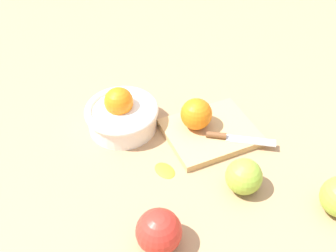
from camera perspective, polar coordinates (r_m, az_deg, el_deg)
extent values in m
plane|color=tan|center=(0.88, 2.44, -3.99)|extent=(2.40, 2.40, 0.00)
cylinder|color=white|center=(0.93, -6.57, 1.08)|extent=(0.16, 0.16, 0.05)
torus|color=white|center=(0.92, -6.70, 2.29)|extent=(0.17, 0.17, 0.02)
sphere|color=orange|center=(0.92, -7.10, 3.50)|extent=(0.07, 0.07, 0.07)
cube|color=tan|center=(0.92, 6.11, -0.89)|extent=(0.23, 0.20, 0.02)
sphere|color=orange|center=(0.90, 4.09, 1.73)|extent=(0.07, 0.07, 0.07)
cube|color=silver|center=(0.90, 11.81, -2.09)|extent=(0.11, 0.06, 0.00)
cylinder|color=brown|center=(0.89, 6.94, -1.30)|extent=(0.05, 0.03, 0.01)
sphere|color=red|center=(0.71, -1.33, -14.92)|extent=(0.08, 0.08, 0.08)
sphere|color=#8EB738|center=(0.80, 10.85, -7.15)|extent=(0.07, 0.07, 0.07)
ellipsoid|color=orange|center=(0.85, -0.46, -6.27)|extent=(0.06, 0.06, 0.01)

